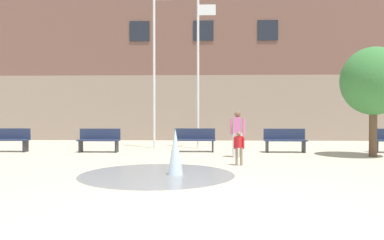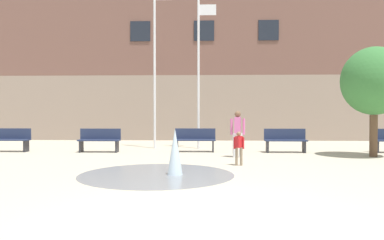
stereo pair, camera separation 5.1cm
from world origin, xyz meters
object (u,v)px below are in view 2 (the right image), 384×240
object	(u,v)px
street_tree_near_building	(374,81)
child_in_fountain	(239,146)
flagpole_left	(155,59)
park_bench_left_of_flagpoles	(100,140)
park_bench_under_left_flagpole	(195,140)
park_bench_far_left	(9,139)
flagpole_right	(199,67)
teen_by_trashcan	(238,130)
park_bench_center	(285,140)

from	to	relation	value
street_tree_near_building	child_in_fountain	bearing A→B (deg)	-154.54
child_in_fountain	flagpole_left	distance (m)	6.83
park_bench_left_of_flagpoles	park_bench_under_left_flagpole	world-z (taller)	same
park_bench_far_left	park_bench_left_of_flagpoles	distance (m)	3.59
park_bench_far_left	flagpole_right	xyz separation A→B (m)	(7.44, 1.59, 3.02)
park_bench_left_of_flagpoles	teen_by_trashcan	distance (m)	5.45
child_in_fountain	flagpole_right	bearing A→B (deg)	53.71
park_bench_center	teen_by_trashcan	distance (m)	2.64
park_bench_left_of_flagpoles	teen_by_trashcan	xyz separation A→B (m)	(5.21, -1.52, 0.45)
park_bench_center	teen_by_trashcan	size ratio (longest dim) A/B	1.01
park_bench_center	flagpole_left	bearing A→B (deg)	164.32
park_bench_under_left_flagpole	flagpole_right	bearing A→B (deg)	84.12
park_bench_center	child_in_fountain	xyz separation A→B (m)	(-2.11, -3.66, 0.10)
park_bench_far_left	flagpole_left	distance (m)	6.68
child_in_fountain	street_tree_near_building	bearing A→B (deg)	-24.43
street_tree_near_building	park_bench_center	bearing A→B (deg)	153.88
park_bench_left_of_flagpoles	park_bench_center	world-z (taller)	same
park_bench_under_left_flagpole	park_bench_center	xyz separation A→B (m)	(3.49, -0.10, 0.00)
park_bench_far_left	park_bench_center	xyz separation A→B (m)	(10.78, 0.12, 0.00)
park_bench_center	teen_by_trashcan	bearing A→B (deg)	-139.51
park_bench_under_left_flagpole	teen_by_trashcan	world-z (taller)	teen_by_trashcan
park_bench_left_of_flagpoles	flagpole_left	xyz separation A→B (m)	(1.96, 1.63, 3.36)
park_bench_center	park_bench_far_left	bearing A→B (deg)	-179.38
park_bench_under_left_flagpole	park_bench_center	world-z (taller)	same
child_in_fountain	park_bench_under_left_flagpole	bearing A→B (deg)	60.28
child_in_fountain	teen_by_trashcan	distance (m)	2.01
park_bench_far_left	teen_by_trashcan	distance (m)	8.96
park_bench_far_left	street_tree_near_building	world-z (taller)	street_tree_near_building
teen_by_trashcan	park_bench_far_left	bearing A→B (deg)	89.60
park_bench_far_left	flagpole_left	xyz separation A→B (m)	(5.56, 1.59, 3.36)
park_bench_left_of_flagpoles	child_in_fountain	world-z (taller)	child_in_fountain
park_bench_under_left_flagpole	flagpole_right	xyz separation A→B (m)	(0.14, 1.37, 3.02)
park_bench_center	flagpole_left	world-z (taller)	flagpole_left
street_tree_near_building	park_bench_left_of_flagpoles	bearing A→B (deg)	173.21
street_tree_near_building	flagpole_left	bearing A→B (deg)	160.56
park_bench_far_left	park_bench_center	bearing A→B (deg)	0.62
park_bench_left_of_flagpoles	teen_by_trashcan	size ratio (longest dim) A/B	1.01
flagpole_left	park_bench_under_left_flagpole	bearing A→B (deg)	-38.12
park_bench_under_left_flagpole	park_bench_left_of_flagpoles	bearing A→B (deg)	-175.92
child_in_fountain	street_tree_near_building	world-z (taller)	street_tree_near_building
park_bench_far_left	flagpole_left	bearing A→B (deg)	15.92
child_in_fountain	flagpole_right	xyz separation A→B (m)	(-1.24, 5.13, 2.92)
teen_by_trashcan	flagpole_left	bearing A→B (deg)	55.58
teen_by_trashcan	park_bench_under_left_flagpole	bearing A→B (deg)	49.90
park_bench_left_of_flagpoles	park_bench_far_left	bearing A→B (deg)	179.26
park_bench_left_of_flagpoles	flagpole_right	distance (m)	5.15
park_bench_left_of_flagpoles	child_in_fountain	size ratio (longest dim) A/B	1.62
park_bench_left_of_flagpoles	park_bench_under_left_flagpole	xyz separation A→B (m)	(3.70, 0.26, 0.00)
park_bench_left_of_flagpoles	flagpole_left	distance (m)	4.22
park_bench_left_of_flagpoles	flagpole_left	size ratio (longest dim) A/B	0.22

